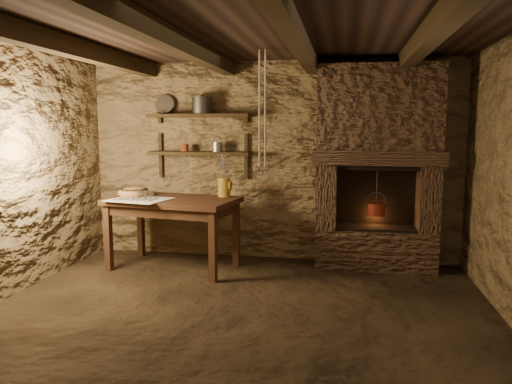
% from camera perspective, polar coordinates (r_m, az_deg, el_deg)
% --- Properties ---
extents(floor, '(4.50, 4.50, 0.00)m').
position_cam_1_polar(floor, '(4.42, -2.28, -14.07)').
color(floor, black).
rests_on(floor, ground).
extents(back_wall, '(4.50, 0.04, 2.40)m').
position_cam_1_polar(back_wall, '(6.09, 1.72, 3.53)').
color(back_wall, brown).
rests_on(back_wall, floor).
extents(front_wall, '(4.50, 0.04, 2.40)m').
position_cam_1_polar(front_wall, '(2.24, -13.54, -3.70)').
color(front_wall, brown).
rests_on(front_wall, floor).
extents(ceiling, '(4.50, 4.00, 0.04)m').
position_cam_1_polar(ceiling, '(4.18, -2.46, 18.20)').
color(ceiling, black).
rests_on(ceiling, back_wall).
extents(beam_far_left, '(0.14, 3.95, 0.16)m').
position_cam_1_polar(beam_far_left, '(4.72, -21.23, 15.38)').
color(beam_far_left, black).
rests_on(beam_far_left, ceiling).
extents(beam_mid_left, '(0.14, 3.95, 0.16)m').
position_cam_1_polar(beam_mid_left, '(4.30, -9.26, 16.60)').
color(beam_mid_left, black).
rests_on(beam_mid_left, ceiling).
extents(beam_mid_right, '(0.14, 3.95, 0.16)m').
position_cam_1_polar(beam_mid_right, '(4.08, 4.73, 17.15)').
color(beam_mid_right, black).
rests_on(beam_mid_right, ceiling).
extents(beam_far_right, '(0.14, 3.95, 0.16)m').
position_cam_1_polar(beam_far_right, '(4.11, 19.37, 16.69)').
color(beam_far_right, black).
rests_on(beam_far_right, ceiling).
extents(shelf_lower, '(1.25, 0.30, 0.04)m').
position_cam_1_polar(shelf_lower, '(6.11, -6.43, 4.44)').
color(shelf_lower, black).
rests_on(shelf_lower, back_wall).
extents(shelf_upper, '(1.25, 0.30, 0.04)m').
position_cam_1_polar(shelf_upper, '(6.10, -6.50, 8.67)').
color(shelf_upper, black).
rests_on(shelf_upper, back_wall).
extents(hearth, '(1.43, 0.51, 2.30)m').
position_cam_1_polar(hearth, '(5.80, 13.70, 3.38)').
color(hearth, '#39271C').
rests_on(hearth, floor).
extents(work_table, '(1.53, 1.03, 0.81)m').
position_cam_1_polar(work_table, '(5.80, -9.42, -4.38)').
color(work_table, black).
rests_on(work_table, floor).
extents(linen_cloth, '(0.72, 0.63, 0.01)m').
position_cam_1_polar(linen_cloth, '(5.68, -13.17, -0.83)').
color(linen_cloth, white).
rests_on(linen_cloth, work_table).
extents(pewter_cutlery_row, '(0.56, 0.31, 0.01)m').
position_cam_1_polar(pewter_cutlery_row, '(5.66, -13.25, -0.76)').
color(pewter_cutlery_row, gray).
rests_on(pewter_cutlery_row, linen_cloth).
extents(drinking_glasses, '(0.20, 0.06, 0.08)m').
position_cam_1_polar(drinking_glasses, '(5.77, -12.52, -0.23)').
color(drinking_glasses, white).
rests_on(drinking_glasses, linen_cloth).
extents(stoneware_jug, '(0.17, 0.17, 0.50)m').
position_cam_1_polar(stoneware_jug, '(5.76, -3.62, 1.58)').
color(stoneware_jug, '#AB7F21').
rests_on(stoneware_jug, work_table).
extents(wooden_bowl, '(0.42, 0.42, 0.13)m').
position_cam_1_polar(wooden_bowl, '(5.97, -13.78, -0.06)').
color(wooden_bowl, olive).
rests_on(wooden_bowl, work_table).
extents(iron_stockpot, '(0.27, 0.27, 0.18)m').
position_cam_1_polar(iron_stockpot, '(6.10, -6.19, 9.70)').
color(iron_stockpot, '#2D2B28').
rests_on(iron_stockpot, shelf_upper).
extents(tin_pan, '(0.25, 0.12, 0.24)m').
position_cam_1_polar(tin_pan, '(6.35, -10.37, 9.82)').
color(tin_pan, gray).
rests_on(tin_pan, shelf_upper).
extents(small_kettle, '(0.17, 0.13, 0.18)m').
position_cam_1_polar(small_kettle, '(6.05, -4.44, 5.17)').
color(small_kettle, gray).
rests_on(small_kettle, shelf_lower).
extents(rusty_tin, '(0.09, 0.09, 0.09)m').
position_cam_1_polar(rusty_tin, '(6.16, -8.12, 5.04)').
color(rusty_tin, '#572111').
rests_on(rusty_tin, shelf_lower).
extents(red_pot, '(0.23, 0.21, 0.54)m').
position_cam_1_polar(red_pot, '(5.81, 13.57, -1.82)').
color(red_pot, maroon).
rests_on(red_pot, hearth).
extents(hanging_ropes, '(0.08, 0.08, 1.20)m').
position_cam_1_polar(hanging_ropes, '(5.13, 0.72, 9.48)').
color(hanging_ropes, beige).
rests_on(hanging_ropes, ceiling).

